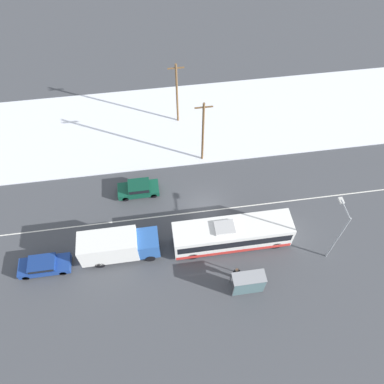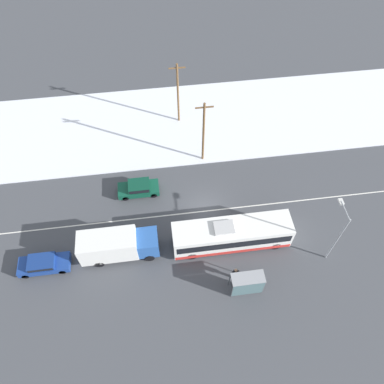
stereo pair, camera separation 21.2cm
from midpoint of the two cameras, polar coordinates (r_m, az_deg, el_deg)
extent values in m
plane|color=#424449|center=(37.90, 2.17, -2.94)|extent=(120.00, 120.00, 0.00)
cube|color=silver|center=(45.95, -0.31, 10.65)|extent=(80.00, 13.34, 0.12)
cube|color=silver|center=(37.90, 2.17, -2.94)|extent=(60.00, 0.12, 0.00)
cube|color=white|center=(34.92, 6.25, -6.44)|extent=(10.93, 2.55, 2.60)
cube|color=black|center=(34.64, 6.30, -6.19)|extent=(10.49, 2.57, 0.99)
cube|color=red|center=(35.85, 6.10, -7.27)|extent=(10.82, 2.57, 0.47)
cube|color=#B2B2B2|center=(33.55, 5.09, -5.44)|extent=(1.80, 1.40, 0.24)
cylinder|color=black|center=(36.26, 12.80, -7.96)|extent=(1.00, 0.28, 1.00)
cylinder|color=black|center=(37.26, 11.91, -4.91)|extent=(1.00, 0.28, 1.00)
cylinder|color=black|center=(34.92, 0.16, -9.68)|extent=(1.00, 0.28, 1.00)
cylinder|color=black|center=(35.95, -0.32, -6.44)|extent=(1.00, 0.28, 1.00)
cube|color=silver|center=(34.74, -12.48, -7.97)|extent=(5.19, 2.30, 2.59)
cube|color=#2856A3|center=(34.62, -6.56, -7.65)|extent=(1.90, 2.18, 2.02)
cube|color=black|center=(34.23, -5.06, -7.17)|extent=(0.06, 1.95, 0.89)
cylinder|color=black|center=(35.09, -6.29, -9.91)|extent=(0.90, 0.26, 0.90)
cylinder|color=black|center=(36.03, -6.51, -7.00)|extent=(0.90, 0.26, 0.90)
cylinder|color=black|center=(35.62, -13.77, -10.56)|extent=(0.90, 0.26, 0.90)
cylinder|color=black|center=(36.55, -13.73, -7.67)|extent=(0.90, 0.26, 0.90)
cube|color=#0F4733|center=(39.11, -7.99, 0.43)|extent=(4.21, 1.80, 0.67)
cube|color=#0D3C2B|center=(38.61, -7.93, 0.98)|extent=(2.19, 1.66, 0.55)
cube|color=black|center=(38.60, -7.94, 0.99)|extent=(2.01, 1.69, 0.44)
cylinder|color=black|center=(38.95, -9.94, -0.93)|extent=(0.64, 0.22, 0.64)
cylinder|color=black|center=(39.88, -10.01, 0.92)|extent=(0.64, 0.22, 0.64)
cylinder|color=black|center=(38.77, -5.68, -0.48)|extent=(0.64, 0.22, 0.64)
cylinder|color=black|center=(39.71, -5.85, 1.38)|extent=(0.64, 0.22, 0.64)
cube|color=navy|center=(36.95, -21.41, -10.24)|extent=(4.56, 1.80, 0.67)
cube|color=navy|center=(36.50, -21.85, -9.87)|extent=(2.37, 1.66, 0.45)
cube|color=black|center=(36.50, -21.85, -9.86)|extent=(2.18, 1.69, 0.36)
cylinder|color=black|center=(36.37, -18.99, -11.39)|extent=(0.64, 0.22, 0.64)
cylinder|color=black|center=(37.05, -18.83, -9.17)|extent=(0.64, 0.22, 0.64)
cylinder|color=black|center=(37.37, -23.90, -11.62)|extent=(0.64, 0.22, 0.64)
cylinder|color=black|center=(38.04, -23.63, -9.46)|extent=(0.64, 0.22, 0.64)
cylinder|color=#23232D|center=(34.42, 6.50, -12.60)|extent=(0.12, 0.12, 0.80)
cylinder|color=#23232D|center=(34.46, 6.91, -12.54)|extent=(0.12, 0.12, 0.80)
cube|color=black|center=(33.77, 6.83, -12.09)|extent=(0.42, 0.23, 0.66)
sphere|color=tan|center=(33.34, 6.91, -11.76)|extent=(0.28, 0.28, 0.28)
cylinder|color=black|center=(33.76, 6.38, -12.17)|extent=(0.10, 0.10, 0.63)
cylinder|color=black|center=(33.85, 7.26, -12.04)|extent=(0.10, 0.10, 0.63)
cube|color=gray|center=(32.38, 8.75, -12.80)|extent=(2.83, 1.20, 0.06)
cube|color=slate|center=(33.25, 8.72, -14.49)|extent=(2.72, 0.04, 2.16)
cylinder|color=#474C51|center=(33.44, 5.93, -13.07)|extent=(0.08, 0.08, 2.34)
cylinder|color=#474C51|center=(33.96, 10.59, -12.36)|extent=(0.08, 0.08, 2.34)
cylinder|color=#474C51|center=(33.05, 6.31, -14.84)|extent=(0.08, 0.08, 2.34)
cylinder|color=#474C51|center=(33.58, 11.05, -14.09)|extent=(0.08, 0.08, 2.34)
cylinder|color=#9EA3A8|center=(34.74, 21.37, -6.82)|extent=(0.14, 0.14, 6.76)
cylinder|color=#9EA3A8|center=(32.54, 22.52, -2.65)|extent=(0.10, 1.86, 0.10)
cube|color=silver|center=(33.02, 21.93, -1.38)|extent=(0.36, 0.60, 0.16)
cylinder|color=brown|center=(39.03, 1.92, 8.90)|extent=(0.24, 0.24, 8.07)
cube|color=brown|center=(36.59, 2.07, 12.77)|extent=(1.80, 0.12, 0.12)
cylinder|color=brown|center=(43.52, -2.00, 14.63)|extent=(0.24, 0.24, 8.04)
cube|color=brown|center=(41.35, -2.15, 18.37)|extent=(1.80, 0.12, 0.12)
camera|label=1|loc=(0.11, -89.84, 0.23)|focal=35.00mm
camera|label=2|loc=(0.11, 90.16, -0.23)|focal=35.00mm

